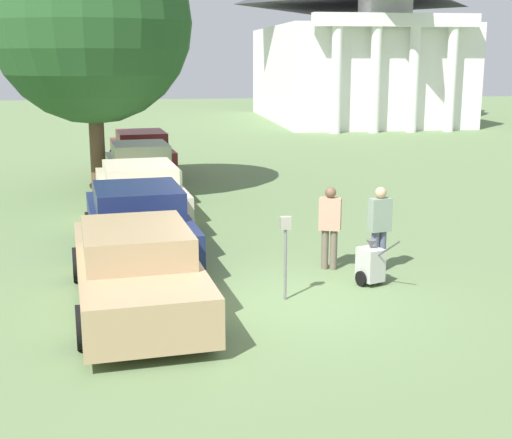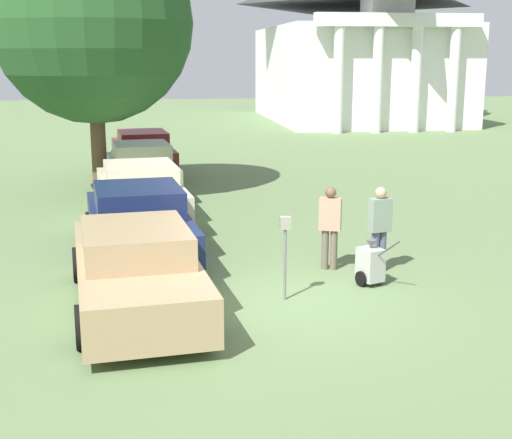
% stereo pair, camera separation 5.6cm
% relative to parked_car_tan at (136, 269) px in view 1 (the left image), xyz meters
% --- Properties ---
extents(ground_plane, '(120.00, 120.00, 0.00)m').
position_rel_parked_car_tan_xyz_m(ground_plane, '(2.54, -0.20, -0.66)').
color(ground_plane, '#607A4C').
extents(parked_car_tan, '(2.44, 5.39, 1.41)m').
position_rel_parked_car_tan_xyz_m(parked_car_tan, '(0.00, 0.00, 0.00)').
color(parked_car_tan, tan).
rests_on(parked_car_tan, ground_plane).
extents(parked_car_navy, '(2.47, 5.10, 1.49)m').
position_rel_parked_car_tan_xyz_m(parked_car_navy, '(-0.00, 3.20, 0.03)').
color(parked_car_navy, '#19234C').
rests_on(parked_car_navy, ground_plane).
extents(parked_car_cream, '(2.48, 5.26, 1.48)m').
position_rel_parked_car_tan_xyz_m(parked_car_cream, '(-0.00, 6.48, 0.05)').
color(parked_car_cream, beige).
rests_on(parked_car_cream, ground_plane).
extents(parked_car_sage, '(2.34, 4.84, 1.56)m').
position_rel_parked_car_tan_xyz_m(parked_car_sage, '(-0.00, 10.15, 0.06)').
color(parked_car_sage, gray).
rests_on(parked_car_sage, ground_plane).
extents(parked_car_maroon, '(2.39, 5.32, 1.54)m').
position_rel_parked_car_tan_xyz_m(parked_car_maroon, '(-0.00, 13.90, 0.07)').
color(parked_car_maroon, maroon).
rests_on(parked_car_maroon, ground_plane).
extents(parking_meter, '(0.18, 0.09, 1.46)m').
position_rel_parked_car_tan_xyz_m(parking_meter, '(2.51, -0.03, 0.36)').
color(parking_meter, slate).
rests_on(parking_meter, ground_plane).
extents(person_worker, '(0.47, 0.35, 1.64)m').
position_rel_parked_car_tan_xyz_m(person_worker, '(3.70, 1.61, 0.27)').
color(person_worker, '#665B4C').
rests_on(person_worker, ground_plane).
extents(person_supervisor, '(0.46, 0.31, 1.67)m').
position_rel_parked_car_tan_xyz_m(person_supervisor, '(4.60, 1.31, 0.29)').
color(person_supervisor, '#515670').
rests_on(person_supervisor, ground_plane).
extents(equipment_cart, '(0.56, 0.99, 1.00)m').
position_rel_parked_car_tan_xyz_m(equipment_cart, '(4.20, 0.56, -0.27)').
color(equipment_cart, '#B2B2AD').
rests_on(equipment_cart, ground_plane).
extents(church, '(11.02, 16.44, 23.05)m').
position_rel_parked_car_tan_xyz_m(church, '(13.57, 34.08, 4.75)').
color(church, white).
rests_on(church, ground_plane).
extents(shade_tree, '(5.72, 5.72, 7.88)m').
position_rel_parked_car_tan_xyz_m(shade_tree, '(-1.23, 9.93, 4.35)').
color(shade_tree, brown).
rests_on(shade_tree, ground_plane).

